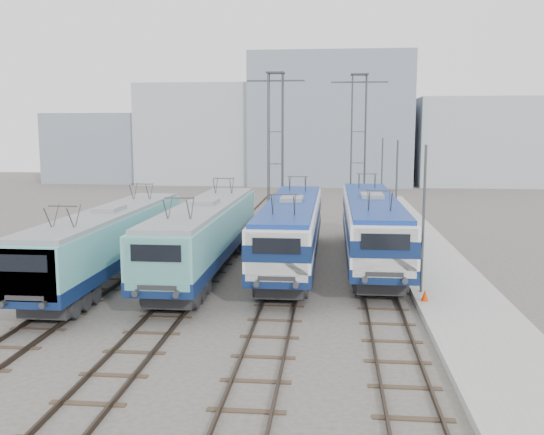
{
  "coord_description": "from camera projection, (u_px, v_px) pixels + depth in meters",
  "views": [
    {
      "loc": [
        4.52,
        -25.48,
        7.64
      ],
      "look_at": [
        1.24,
        7.0,
        2.91
      ],
      "focal_mm": 40.0,
      "sensor_mm": 36.0,
      "label": 1
    }
  ],
  "objects": [
    {
      "name": "catenary_tower_west",
      "position": [
        276.0,
        143.0,
        47.35
      ],
      "size": [
        4.5,
        1.2,
        12.0
      ],
      "color": "#3F4247",
      "rests_on": "ground"
    },
    {
      "name": "building_west",
      "position": [
        206.0,
        134.0,
        88.07
      ],
      "size": [
        18.0,
        12.0,
        14.0
      ],
      "primitive_type": "cube",
      "color": "#9FA9B2",
      "rests_on": "ground"
    },
    {
      "name": "ground",
      "position": [
        228.0,
        305.0,
        26.64
      ],
      "size": [
        160.0,
        160.0,
        0.0
      ],
      "primitive_type": "plane",
      "color": "#514C47"
    },
    {
      "name": "mast_front",
      "position": [
        423.0,
        223.0,
        27.25
      ],
      "size": [
        0.12,
        0.12,
        7.0
      ],
      "primitive_type": "cylinder",
      "color": "#3F4247",
      "rests_on": "ground"
    },
    {
      "name": "building_center",
      "position": [
        330.0,
        120.0,
        86.0
      ],
      "size": [
        22.0,
        14.0,
        18.0
      ],
      "primitive_type": "cube",
      "color": "gray",
      "rests_on": "ground"
    },
    {
      "name": "locomotive_far_right",
      "position": [
        372.0,
        223.0,
        34.56
      ],
      "size": [
        2.97,
        18.79,
        3.53
      ],
      "color": "#0D1E4A",
      "rests_on": "ground"
    },
    {
      "name": "locomotive_center_left",
      "position": [
        205.0,
        231.0,
        32.27
      ],
      "size": [
        2.9,
        18.33,
        3.45
      ],
      "color": "#0D1E4A",
      "rests_on": "ground"
    },
    {
      "name": "locomotive_center_right",
      "position": [
        291.0,
        226.0,
        33.76
      ],
      "size": [
        2.9,
        18.33,
        3.45
      ],
      "color": "#0D1E4A",
      "rests_on": "ground"
    },
    {
      "name": "building_far_west",
      "position": [
        100.0,
        148.0,
        89.95
      ],
      "size": [
        14.0,
        10.0,
        10.0
      ],
      "primitive_type": "cube",
      "color": "gray",
      "rests_on": "ground"
    },
    {
      "name": "mast_rear",
      "position": [
        382.0,
        180.0,
        50.88
      ],
      "size": [
        0.12,
        0.12,
        7.0
      ],
      "primitive_type": "cylinder",
      "color": "#3F4247",
      "rests_on": "ground"
    },
    {
      "name": "mast_mid",
      "position": [
        396.0,
        195.0,
        39.06
      ],
      "size": [
        0.12,
        0.12,
        7.0
      ],
      "primitive_type": "cylinder",
      "color": "#3F4247",
      "rests_on": "ground"
    },
    {
      "name": "locomotive_far_left",
      "position": [
        109.0,
        238.0,
        30.66
      ],
      "size": [
        2.78,
        17.58,
        3.31
      ],
      "color": "#0D1E4A",
      "rests_on": "ground"
    },
    {
      "name": "catenary_tower_east",
      "position": [
        358.0,
        142.0,
        48.67
      ],
      "size": [
        4.5,
        1.2,
        12.0
      ],
      "color": "#3F4247",
      "rests_on": "ground"
    },
    {
      "name": "safety_cone",
      "position": [
        425.0,
        295.0,
        26.2
      ],
      "size": [
        0.32,
        0.32,
        0.51
      ],
      "primitive_type": "cone",
      "color": "#D33200",
      "rests_on": "platform"
    },
    {
      "name": "building_east",
      "position": [
        474.0,
        142.0,
        84.44
      ],
      "size": [
        16.0,
        12.0,
        12.0
      ],
      "primitive_type": "cube",
      "color": "#9FA9B2",
      "rests_on": "ground"
    },
    {
      "name": "platform",
      "position": [
        435.0,
        267.0,
        33.48
      ],
      "size": [
        4.0,
        70.0,
        0.3
      ],
      "primitive_type": "cube",
      "color": "#9E9E99",
      "rests_on": "ground"
    }
  ]
}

